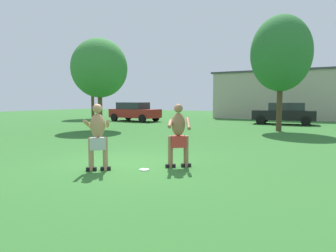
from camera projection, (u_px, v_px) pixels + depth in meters
ground_plane at (126, 164)px, 8.36m from camera, size 80.00×80.00×0.00m
player_near at (178, 134)px, 7.85m from camera, size 0.72×0.85×1.67m
player_in_gray at (98, 136)px, 7.48m from camera, size 0.77×0.83×1.67m
frisbee at (144, 170)px, 7.58m from camera, size 0.25×0.25×0.03m
car_black_mid_lot at (285, 113)px, 22.00m from camera, size 4.40×2.23×1.58m
car_red_far_end at (134, 111)px, 25.24m from camera, size 4.43×2.31×1.58m
outbuilding_behind_lot at (277, 95)px, 29.17m from camera, size 11.62×5.64×4.48m
tree_left_field at (99, 68)px, 17.84m from camera, size 3.32×3.32×5.40m
tree_right_field at (92, 70)px, 28.88m from camera, size 3.56×3.56×6.75m
tree_behind_players at (281, 54)px, 16.85m from camera, size 3.35×3.35×6.50m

